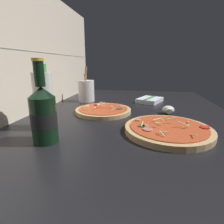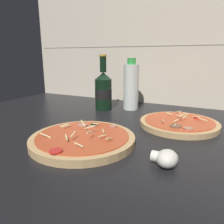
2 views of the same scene
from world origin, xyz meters
The scene contains 9 objects.
counter_slab centered at (0.00, 0.00, 1.25)cm, with size 160.00×90.00×2.50cm.
tile_backsplash centered at (0.00, 45.50, 30.00)cm, with size 160.00×1.13×60.00cm.
pizza_near centered at (-12.01, -13.07, 3.60)cm, with size 28.44×28.44×4.82cm.
pizza_far centered at (8.72, 13.49, 3.52)cm, with size 25.80×25.80×5.21cm.
beer_bottle centered at (-25.43, 23.05, 10.97)cm, with size 7.31×7.31×23.61cm.
oil_bottle centered at (-14.93, 28.94, 12.67)cm, with size 6.55×6.55×22.12cm.
mushroom_left centered at (11.24, -16.12, 4.39)cm, with size 5.68×5.41×3.78cm.
utensil_crock centered at (32.31, 29.40, 9.03)cm, with size 9.57×9.57×20.67cm.
dish_towel centered at (36.21, -8.71, 3.71)cm, with size 18.70×16.88×2.56cm.
Camera 1 is at (-68.62, -4.23, 24.65)cm, focal length 28.00 mm.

